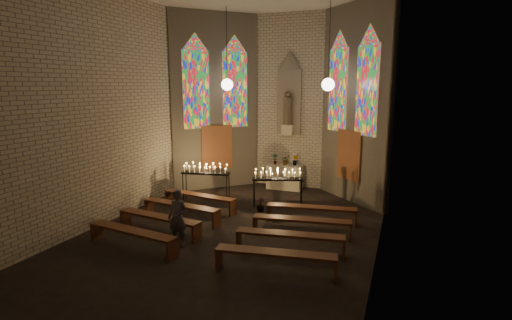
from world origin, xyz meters
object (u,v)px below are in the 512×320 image
at_px(altar, 285,177).
at_px(visitor, 178,218).
at_px(aisle_flower_pot, 260,205).
at_px(votive_stand_right, 278,176).
at_px(votive_stand_left, 206,170).

relative_size(altar, visitor, 0.92).
distance_m(aisle_flower_pot, votive_stand_right, 1.16).
distance_m(altar, visitor, 6.67).
height_order(aisle_flower_pot, votive_stand_left, votive_stand_left).
xyz_separation_m(aisle_flower_pot, votive_stand_left, (-2.33, 0.57, 0.89)).
height_order(altar, votive_stand_left, votive_stand_left).
xyz_separation_m(altar, votive_stand_left, (-2.25, -2.57, 0.62)).
bearing_deg(votive_stand_left, altar, 38.70).
distance_m(altar, votive_stand_right, 2.58).
relative_size(altar, aisle_flower_pot, 3.06).
bearing_deg(visitor, votive_stand_left, 107.41).
distance_m(votive_stand_left, visitor, 4.24).
xyz_separation_m(votive_stand_right, visitor, (-1.44, -4.13, -0.34)).
bearing_deg(votive_stand_left, aisle_flower_pot, -23.77).
bearing_deg(votive_stand_right, visitor, -127.48).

